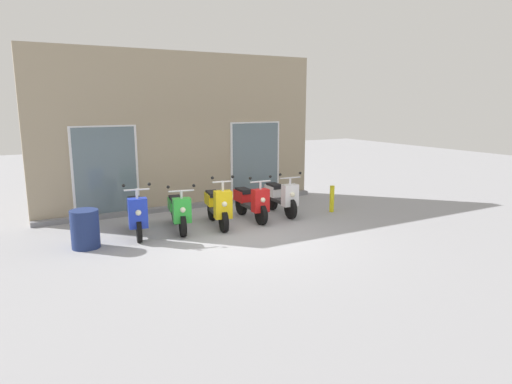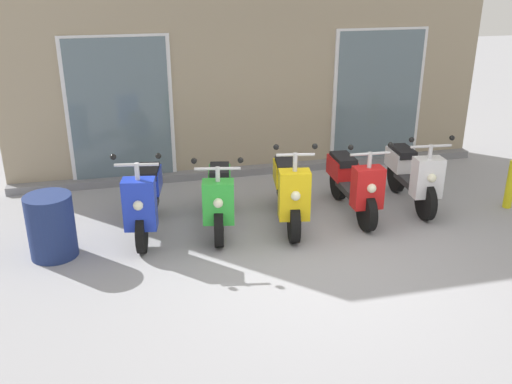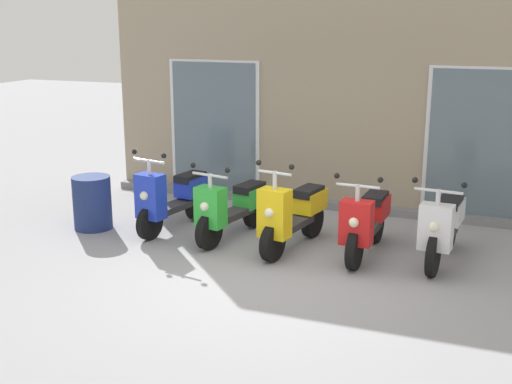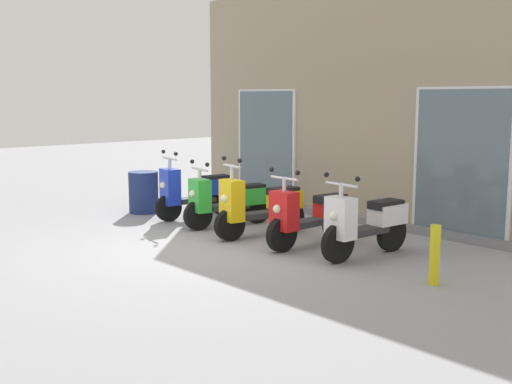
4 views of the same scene
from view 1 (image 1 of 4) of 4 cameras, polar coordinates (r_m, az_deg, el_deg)
The scene contains 9 objects.
ground_plane at distance 9.72m, azimuth -1.95°, elevation -5.73°, with size 40.00×40.00×0.00m, color #939399.
storefront_facade at distance 12.38m, azimuth -9.16°, elevation 7.25°, with size 7.83×0.50×4.16m.
scooter_blue at distance 10.05m, azimuth -14.95°, elevation -2.64°, with size 0.64×1.55×1.23m.
scooter_green at distance 10.31m, azimuth -9.81°, elevation -2.35°, with size 0.69×1.60×1.13m.
scooter_yellow at distance 10.51m, azimuth -4.89°, elevation -1.78°, with size 0.62×1.59×1.26m.
scooter_red at distance 11.03m, azimuth -0.65°, elevation -1.22°, with size 0.60×1.61×1.17m.
scooter_white at distance 11.57m, azimuth 3.21°, elevation -0.54°, with size 0.63×1.57×1.16m.
curb_bollard at distance 12.02m, azimuth 9.61°, elevation -0.86°, with size 0.12×0.12×0.70m, color yellow.
trash_bin at distance 9.54m, azimuth -20.88°, elevation -4.41°, with size 0.55×0.55×0.77m, color navy.
Camera 1 is at (-4.25, -8.27, 2.84)m, focal length 31.52 mm.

